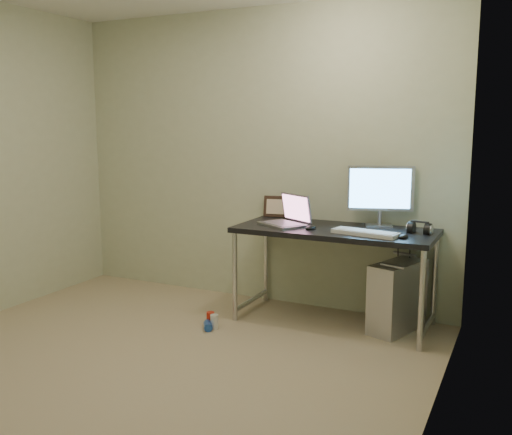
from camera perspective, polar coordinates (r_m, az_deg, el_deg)
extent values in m
plane|color=tan|center=(3.77, -12.06, -14.93)|extent=(3.50, 3.50, 0.00)
cube|color=beige|center=(4.94, -0.02, 6.00)|extent=(3.50, 0.02, 2.50)
cube|color=beige|center=(2.74, 17.32, 2.90)|extent=(0.02, 3.50, 2.50)
cube|color=black|center=(4.40, 7.88, -1.34)|extent=(1.51, 0.66, 0.04)
cylinder|color=silver|center=(4.49, -2.14, -5.94)|extent=(0.04, 0.04, 0.71)
cylinder|color=silver|center=(4.99, 0.98, -4.37)|extent=(0.04, 0.04, 0.71)
cylinder|color=silver|center=(4.05, 16.21, -8.02)|extent=(0.04, 0.04, 0.71)
cylinder|color=silver|center=(4.60, 17.44, -6.00)|extent=(0.04, 0.04, 0.71)
cylinder|color=silver|center=(4.81, -0.49, -8.28)|extent=(0.04, 0.58, 0.04)
cylinder|color=silver|center=(4.41, 16.70, -10.38)|extent=(0.04, 0.58, 0.04)
cube|color=silver|center=(4.43, 13.95, -7.69)|extent=(0.37, 0.55, 0.52)
cylinder|color=#A9AAB1|center=(4.15, 13.50, -4.75)|extent=(0.18, 0.08, 0.03)
cylinder|color=#A9AAB1|center=(4.55, 14.64, -3.56)|extent=(0.18, 0.08, 0.03)
cylinder|color=black|center=(4.62, 14.02, -5.19)|extent=(0.01, 0.16, 0.69)
cylinder|color=black|center=(4.59, 15.06, -5.58)|extent=(0.02, 0.11, 0.71)
cylinder|color=red|center=(4.46, -4.57, -10.10)|extent=(0.06, 0.06, 0.11)
cylinder|color=silver|center=(4.41, -4.18, -10.35)|extent=(0.07, 0.07, 0.11)
cylinder|color=#204CAC|center=(4.39, -4.83, -10.74)|extent=(0.11, 0.13, 0.06)
cube|color=#A9AAB1|center=(4.47, 2.64, -0.70)|extent=(0.43, 0.39, 0.02)
cube|color=slate|center=(4.47, 2.64, -0.56)|extent=(0.37, 0.33, 0.00)
cube|color=#919099|center=(4.53, 4.06, 0.97)|extent=(0.33, 0.22, 0.22)
cube|color=#75445A|center=(4.53, 4.02, 0.96)|extent=(0.29, 0.19, 0.19)
cube|color=#A9AAB1|center=(4.52, 12.19, -0.82)|extent=(0.24, 0.20, 0.01)
cylinder|color=#A9AAB1|center=(4.53, 12.28, 0.00)|extent=(0.03, 0.03, 0.11)
cube|color=#A9AAB1|center=(4.49, 12.35, 2.86)|extent=(0.49, 0.18, 0.35)
cube|color=#51A1E9|center=(4.47, 12.29, 2.84)|extent=(0.44, 0.14, 0.30)
cube|color=silver|center=(4.17, 10.88, -1.51)|extent=(0.50, 0.24, 0.03)
ellipsoid|color=black|center=(4.11, 14.54, -1.76)|extent=(0.07, 0.11, 0.03)
ellipsoid|color=black|center=(4.33, 5.49, -0.94)|extent=(0.09, 0.12, 0.04)
cylinder|color=black|center=(4.33, 15.24, -1.08)|extent=(0.05, 0.11, 0.10)
cylinder|color=black|center=(4.31, 16.85, -1.20)|extent=(0.05, 0.11, 0.10)
cube|color=black|center=(4.31, 16.08, -0.42)|extent=(0.13, 0.03, 0.01)
cube|color=black|center=(4.88, 2.09, 1.11)|extent=(0.23, 0.10, 0.18)
cylinder|color=silver|center=(4.78, 3.79, 0.40)|extent=(0.01, 0.01, 0.09)
cylinder|color=silver|center=(4.77, 3.80, 1.09)|extent=(0.05, 0.04, 0.04)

